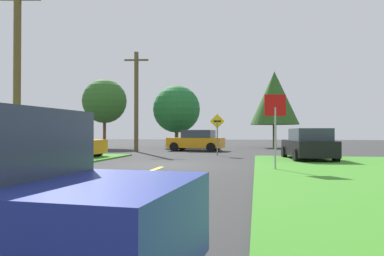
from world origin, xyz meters
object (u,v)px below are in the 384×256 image
object	(u,v)px
utility_pole_near	(17,73)
utility_pole_mid	(136,100)
oak_tree_left	(105,101)
oak_tree_right	(177,109)
stop_sign	(275,117)
car_on_crossroad	(308,145)
parked_car_near_building	(66,144)
car_approaching_junction	(197,141)
direction_sign	(217,130)
pine_tree_center	(274,98)

from	to	relation	value
utility_pole_near	utility_pole_mid	distance (m)	13.06
oak_tree_left	oak_tree_right	size ratio (longest dim) A/B	1.07
stop_sign	utility_pole_mid	bearing A→B (deg)	-63.71
oak_tree_right	car_on_crossroad	bearing A→B (deg)	-56.03
parked_car_near_building	utility_pole_near	bearing A→B (deg)	-77.85
car_on_crossroad	oak_tree_right	size ratio (longest dim) A/B	0.78
parked_car_near_building	oak_tree_right	bearing A→B (deg)	79.42
car_on_crossroad	car_approaching_junction	bearing A→B (deg)	33.00
car_on_crossroad	direction_sign	bearing A→B (deg)	49.77
car_approaching_junction	parked_car_near_building	world-z (taller)	same
car_on_crossroad	oak_tree_left	xyz separation A→B (m)	(-16.40, 12.60, 3.51)
pine_tree_center	oak_tree_right	size ratio (longest dim) A/B	1.22
stop_sign	utility_pole_mid	size ratio (longest dim) A/B	0.38
car_on_crossroad	parked_car_near_building	bearing A→B (deg)	84.78
oak_tree_left	car_approaching_junction	bearing A→B (deg)	-22.61
parked_car_near_building	oak_tree_right	xyz separation A→B (m)	(2.97, 15.25, 2.86)
car_approaching_junction	car_on_crossroad	bearing A→B (deg)	135.96
utility_pole_mid	oak_tree_right	distance (m)	8.30
car_approaching_junction	utility_pole_near	bearing A→B (deg)	79.33
utility_pole_near	pine_tree_center	world-z (taller)	utility_pole_near
oak_tree_right	car_approaching_junction	bearing A→B (deg)	-64.66
car_approaching_junction	oak_tree_right	world-z (taller)	oak_tree_right
car_on_crossroad	utility_pole_near	size ratio (longest dim) A/B	0.63
utility_pole_mid	pine_tree_center	world-z (taller)	utility_pole_mid
stop_sign	oak_tree_left	bearing A→B (deg)	-62.62
utility_pole_near	pine_tree_center	xyz separation A→B (m)	(10.94, 22.32, 0.92)
utility_pole_mid	stop_sign	bearing A→B (deg)	-52.31
utility_pole_near	utility_pole_mid	size ratio (longest dim) A/B	0.98
oak_tree_left	stop_sign	bearing A→B (deg)	-51.22
direction_sign	oak_tree_left	distance (m)	14.96
oak_tree_right	oak_tree_left	bearing A→B (deg)	-159.01
utility_pole_mid	direction_sign	xyz separation A→B (m)	(6.41, -3.47, -2.22)
direction_sign	oak_tree_right	distance (m)	12.92
parked_car_near_building	utility_pole_mid	bearing A→B (deg)	76.80
car_on_crossroad	oak_tree_right	bearing A→B (deg)	27.72
car_on_crossroad	utility_pole_mid	distance (m)	13.59
car_on_crossroad	pine_tree_center	xyz separation A→B (m)	(-0.89, 16.08, 3.89)
utility_pole_mid	oak_tree_left	bearing A→B (deg)	130.97
car_approaching_junction	utility_pole_near	distance (m)	15.98
pine_tree_center	car_on_crossroad	bearing A→B (deg)	-86.82
utility_pole_mid	pine_tree_center	distance (m)	14.02
oak_tree_left	parked_car_near_building	bearing A→B (deg)	-75.51
stop_sign	oak_tree_left	world-z (taller)	oak_tree_left
oak_tree_right	stop_sign	bearing A→B (deg)	-68.12
stop_sign	pine_tree_center	world-z (taller)	pine_tree_center
utility_pole_near	oak_tree_right	distance (m)	21.32
oak_tree_left	utility_pole_mid	bearing A→B (deg)	-49.03
pine_tree_center	direction_sign	bearing A→B (deg)	-107.72
utility_pole_near	utility_pole_mid	bearing A→B (deg)	87.96
stop_sign	parked_car_near_building	bearing A→B (deg)	-36.37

